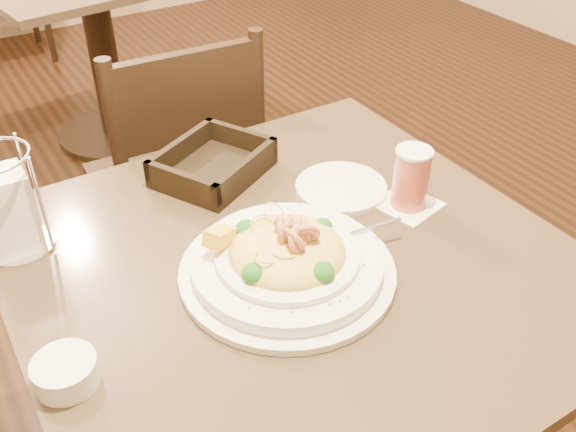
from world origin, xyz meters
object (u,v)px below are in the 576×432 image
background_table (98,26)px  bread_basket (213,166)px  dining_chair_near (180,179)px  napkin_caddy (9,209)px  main_table (294,356)px  butter_ramekin (66,372)px  side_plate (341,188)px  pasta_bowl (287,259)px  drink_glass (411,179)px

background_table → bread_basket: (-0.26, -1.64, 0.26)m
background_table → bread_basket: bearing=-99.0°
dining_chair_near → napkin_caddy: 0.73m
main_table → butter_ramekin: butter_ramekin is taller
bread_basket → butter_ramekin: 0.54m
dining_chair_near → bread_basket: 0.50m
main_table → dining_chair_near: size_ratio=0.97×
napkin_caddy → dining_chair_near: bearing=42.9°
side_plate → pasta_bowl: bearing=-144.9°
pasta_bowl → bread_basket: 0.34m
pasta_bowl → side_plate: pasta_bowl is taller
main_table → background_table: 1.97m
bread_basket → napkin_caddy: 0.39m
butter_ramekin → main_table: bearing=7.6°
background_table → butter_ramekin: bearing=-108.4°
pasta_bowl → napkin_caddy: size_ratio=2.09×
pasta_bowl → napkin_caddy: bearing=139.3°
dining_chair_near → main_table: bearing=86.2°
background_table → drink_glass: size_ratio=8.05×
background_table → napkin_caddy: 1.82m
main_table → napkin_caddy: (-0.38, 0.28, 0.32)m
background_table → bread_basket: bread_basket is taller
drink_glass → side_plate: drink_glass is taller
pasta_bowl → drink_glass: (0.30, 0.05, 0.03)m
background_table → dining_chair_near: dining_chair_near is taller
side_plate → butter_ramekin: size_ratio=2.02×
pasta_bowl → drink_glass: 0.30m
napkin_caddy → butter_ramekin: 0.34m
dining_chair_near → pasta_bowl: (-0.11, -0.74, 0.30)m
main_table → drink_glass: (0.27, 0.02, 0.30)m
pasta_bowl → side_plate: 0.27m
dining_chair_near → drink_glass: dining_chair_near is taller
bread_basket → side_plate: bearing=-44.1°
drink_glass → napkin_caddy: (-0.65, 0.26, 0.02)m
bread_basket → side_plate: size_ratio=1.51×
butter_ramekin → drink_glass: bearing=6.6°
dining_chair_near → bread_basket: (-0.08, -0.40, 0.28)m
background_table → napkin_caddy: napkin_caddy is taller
side_plate → butter_ramekin: 0.62m
pasta_bowl → butter_ramekin: size_ratio=4.46×
background_table → dining_chair_near: size_ratio=1.09×
drink_glass → napkin_caddy: 0.70m
drink_glass → napkin_caddy: bearing=158.5°
drink_glass → bread_basket: bearing=132.5°
pasta_bowl → drink_glass: size_ratio=3.12×
main_table → pasta_bowl: 0.28m
main_table → napkin_caddy: size_ratio=4.77×
napkin_caddy → side_plate: 0.60m
main_table → background_table: size_ratio=0.89×
main_table → butter_ramekin: 0.48m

